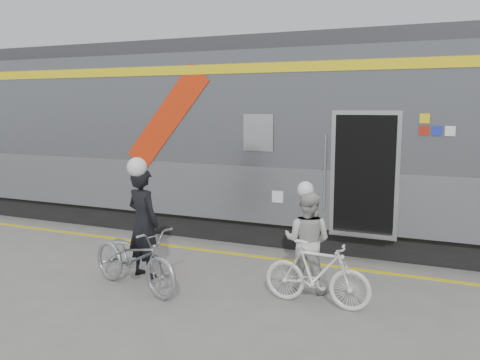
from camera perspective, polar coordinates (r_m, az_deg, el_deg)
The scene contains 9 objects.
ground at distance 7.70m, azimuth -5.70°, elevation -12.69°, with size 90.00×90.00×0.00m, color slate.
train at distance 11.11m, azimuth 4.00°, elevation 4.72°, with size 24.00×3.17×4.10m.
safety_strip at distance 9.53m, azimuth 0.70°, elevation -8.44°, with size 24.00×0.12×0.01m, color yellow.
man at distance 8.33m, azimuth -10.82°, elevation -4.73°, with size 0.65×0.43×1.79m, color black.
bicycle_left at distance 7.89m, azimuth -11.80°, elevation -8.53°, with size 0.65×1.87×0.99m, color #979B9E.
woman at distance 7.71m, azimuth 7.57°, elevation -6.79°, with size 0.74×0.57×1.51m, color beige.
bicycle_right at distance 7.21m, azimuth 8.62°, elevation -10.37°, with size 0.43×1.53×0.92m, color silver.
helmet_man at distance 8.16m, azimuth -11.02°, elevation 2.46°, with size 0.31×0.31×0.31m, color white.
helmet_woman at distance 7.52m, azimuth 7.70°, elevation -0.32°, with size 0.24×0.24×0.24m, color white.
Camera 1 is at (3.55, -6.25, 2.77)m, focal length 38.00 mm.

